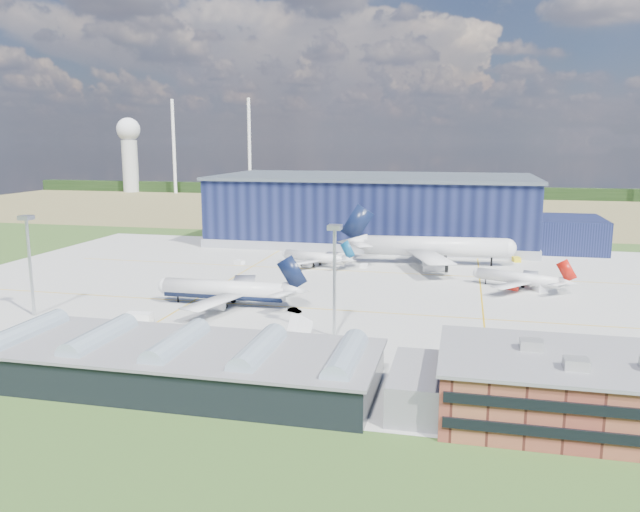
{
  "coord_description": "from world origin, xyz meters",
  "views": [
    {
      "loc": [
        34.58,
        -149.22,
        39.23
      ],
      "look_at": [
        -1.43,
        6.6,
        9.69
      ],
      "focal_mm": 35.0,
      "sensor_mm": 36.0,
      "label": 1
    }
  ],
  "objects_px": {
    "hangar": "(381,212)",
    "gse_van_a": "(139,318)",
    "light_mast_west": "(29,249)",
    "airliner_widebody": "(435,236)",
    "airliner_regional": "(315,252)",
    "gse_van_b": "(539,287)",
    "light_mast_center": "(335,262)",
    "airstair": "(301,331)",
    "car_b": "(295,310)",
    "airliner_red": "(518,272)",
    "car_a": "(351,367)",
    "ops_building": "(605,391)",
    "airliner_navy": "(224,280)",
    "gse_tug_a": "(141,332)",
    "gse_cart_b": "(239,262)",
    "gse_tug_c": "(516,259)",
    "gse_cart_a": "(364,266)"
  },
  "relations": [
    {
      "from": "airliner_red",
      "to": "car_a",
      "type": "bearing_deg",
      "value": 88.64
    },
    {
      "from": "airliner_regional",
      "to": "gse_van_b",
      "type": "relative_size",
      "value": 5.35
    },
    {
      "from": "gse_tug_c",
      "to": "ops_building",
      "type": "bearing_deg",
      "value": -99.22
    },
    {
      "from": "gse_cart_b",
      "to": "airstair",
      "type": "relative_size",
      "value": 0.57
    },
    {
      "from": "gse_tug_a",
      "to": "gse_van_a",
      "type": "distance_m",
      "value": 9.22
    },
    {
      "from": "ops_building",
      "to": "airliner_regional",
      "type": "bearing_deg",
      "value": 123.4
    },
    {
      "from": "hangar",
      "to": "airliner_red",
      "type": "bearing_deg",
      "value": -57.3
    },
    {
      "from": "airliner_regional",
      "to": "gse_van_b",
      "type": "bearing_deg",
      "value": -176.37
    },
    {
      "from": "light_mast_center",
      "to": "gse_van_a",
      "type": "distance_m",
      "value": 45.68
    },
    {
      "from": "gse_cart_b",
      "to": "gse_tug_c",
      "type": "bearing_deg",
      "value": -50.71
    },
    {
      "from": "light_mast_west",
      "to": "gse_van_a",
      "type": "height_order",
      "value": "light_mast_west"
    },
    {
      "from": "airstair",
      "to": "airliner_widebody",
      "type": "bearing_deg",
      "value": 93.33
    },
    {
      "from": "light_mast_center",
      "to": "gse_van_a",
      "type": "relative_size",
      "value": 4.13
    },
    {
      "from": "airstair",
      "to": "gse_tug_a",
      "type": "bearing_deg",
      "value": -152.78
    },
    {
      "from": "gse_van_a",
      "to": "airstair",
      "type": "distance_m",
      "value": 37.28
    },
    {
      "from": "airliner_red",
      "to": "gse_tug_a",
      "type": "xyz_separation_m",
      "value": [
        -78.28,
        -60.26,
        -3.84
      ]
    },
    {
      "from": "hangar",
      "to": "gse_van_a",
      "type": "bearing_deg",
      "value": -106.15
    },
    {
      "from": "ops_building",
      "to": "airliner_red",
      "type": "distance_m",
      "value": 82.19
    },
    {
      "from": "hangar",
      "to": "airstair",
      "type": "height_order",
      "value": "hangar"
    },
    {
      "from": "airliner_red",
      "to": "gse_tug_a",
      "type": "bearing_deg",
      "value": 61.34
    },
    {
      "from": "airliner_red",
      "to": "gse_tug_a",
      "type": "distance_m",
      "value": 98.86
    },
    {
      "from": "light_mast_center",
      "to": "airliner_red",
      "type": "distance_m",
      "value": 66.21
    },
    {
      "from": "gse_tug_c",
      "to": "gse_van_a",
      "type": "bearing_deg",
      "value": -143.37
    },
    {
      "from": "ops_building",
      "to": "airliner_widebody",
      "type": "distance_m",
      "value": 114.47
    },
    {
      "from": "hangar",
      "to": "gse_cart_b",
      "type": "xyz_separation_m",
      "value": [
        -38.04,
        -57.57,
        -10.94
      ]
    },
    {
      "from": "airliner_red",
      "to": "airliner_widebody",
      "type": "bearing_deg",
      "value": -27.01
    },
    {
      "from": "airliner_red",
      "to": "car_a",
      "type": "relative_size",
      "value": 7.38
    },
    {
      "from": "airliner_navy",
      "to": "gse_van_b",
      "type": "xyz_separation_m",
      "value": [
        75.96,
        32.94,
        -5.15
      ]
    },
    {
      "from": "airliner_regional",
      "to": "gse_tug_a",
      "type": "distance_m",
      "value": 80.34
    },
    {
      "from": "ops_building",
      "to": "light_mast_west",
      "type": "height_order",
      "value": "light_mast_west"
    },
    {
      "from": "gse_cart_b",
      "to": "car_a",
      "type": "bearing_deg",
      "value": -125.14
    },
    {
      "from": "airliner_red",
      "to": "gse_van_b",
      "type": "height_order",
      "value": "airliner_red"
    },
    {
      "from": "gse_cart_a",
      "to": "airstair",
      "type": "height_order",
      "value": "airstair"
    },
    {
      "from": "gse_cart_a",
      "to": "car_a",
      "type": "height_order",
      "value": "car_a"
    },
    {
      "from": "airliner_red",
      "to": "car_b",
      "type": "height_order",
      "value": "airliner_red"
    },
    {
      "from": "light_mast_center",
      "to": "airstair",
      "type": "distance_m",
      "value": 15.36
    },
    {
      "from": "airliner_navy",
      "to": "airliner_widebody",
      "type": "height_order",
      "value": "airliner_widebody"
    },
    {
      "from": "light_mast_center",
      "to": "gse_van_a",
      "type": "xyz_separation_m",
      "value": [
        -43.41,
        -0.31,
        -14.22
      ]
    },
    {
      "from": "light_mast_center",
      "to": "airliner_regional",
      "type": "xyz_separation_m",
      "value": [
        -20.93,
        70.0,
        -10.92
      ]
    },
    {
      "from": "car_b",
      "to": "hangar",
      "type": "bearing_deg",
      "value": 20.39
    },
    {
      "from": "light_mast_west",
      "to": "airliner_widebody",
      "type": "bearing_deg",
      "value": 43.13
    },
    {
      "from": "airliner_regional",
      "to": "airstair",
      "type": "distance_m",
      "value": 74.65
    },
    {
      "from": "gse_van_a",
      "to": "gse_van_b",
      "type": "xyz_separation_m",
      "value": [
        88.49,
        51.25,
        -0.03
      ]
    },
    {
      "from": "hangar",
      "to": "car_b",
      "type": "relative_size",
      "value": 42.19
    },
    {
      "from": "hangar",
      "to": "airliner_red",
      "type": "xyz_separation_m",
      "value": [
        46.73,
        -72.8,
        -6.97
      ]
    },
    {
      "from": "airliner_navy",
      "to": "airstair",
      "type": "height_order",
      "value": "airliner_navy"
    },
    {
      "from": "light_mast_center",
      "to": "gse_van_b",
      "type": "height_order",
      "value": "light_mast_center"
    },
    {
      "from": "airliner_navy",
      "to": "gse_van_a",
      "type": "xyz_separation_m",
      "value": [
        -12.54,
        -18.31,
        -5.12
      ]
    },
    {
      "from": "gse_van_b",
      "to": "car_a",
      "type": "bearing_deg",
      "value": -138.79
    },
    {
      "from": "airliner_regional",
      "to": "airliner_navy",
      "type": "bearing_deg",
      "value": 98.91
    }
  ]
}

